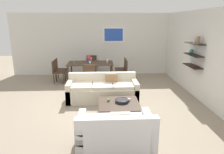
{
  "coord_description": "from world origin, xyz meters",
  "views": [
    {
      "loc": [
        0.02,
        -5.71,
        2.36
      ],
      "look_at": [
        0.33,
        0.2,
        0.75
      ],
      "focal_mm": 33.11,
      "sensor_mm": 36.0,
      "label": 1
    }
  ],
  "objects": [
    {
      "name": "dining_chair_left_far",
      "position": [
        -1.71,
        2.63,
        0.5
      ],
      "size": [
        0.44,
        0.44,
        0.88
      ],
      "color": "#422D1E",
      "rests_on": "ground"
    },
    {
      "name": "wine_glass_right_far",
      "position": [
        0.26,
        2.54,
        0.85
      ],
      "size": [
        0.07,
        0.07,
        0.14
      ],
      "color": "silver",
      "rests_on": "dining_table"
    },
    {
      "name": "wine_glass_head",
      "position": [
        -0.41,
        2.84,
        0.85
      ],
      "size": [
        0.07,
        0.07,
        0.14
      ],
      "color": "silver",
      "rests_on": "dining_table"
    },
    {
      "name": "coffee_table",
      "position": [
        0.44,
        -0.92,
        0.19
      ],
      "size": [
        1.01,
        0.97,
        0.38
      ],
      "color": "#38281E",
      "rests_on": "ground"
    },
    {
      "name": "candle_jar",
      "position": [
        0.7,
        -0.82,
        0.41
      ],
      "size": [
        0.08,
        0.08,
        0.07
      ],
      "primitive_type": "cylinder",
      "color": "silver",
      "rests_on": "coffee_table"
    },
    {
      "name": "dining_chair_left_near",
      "position": [
        -1.71,
        2.2,
        0.5
      ],
      "size": [
        0.44,
        0.44,
        0.88
      ],
      "color": "#422D1E",
      "rests_on": "ground"
    },
    {
      "name": "dining_chair_right_far",
      "position": [
        0.89,
        2.63,
        0.5
      ],
      "size": [
        0.44,
        0.44,
        0.88
      ],
      "color": "#422D1E",
      "rests_on": "ground"
    },
    {
      "name": "sofa_beige",
      "position": [
        0.05,
        0.34,
        0.29
      ],
      "size": [
        2.13,
        0.9,
        0.78
      ],
      "color": "beige",
      "rests_on": "ground"
    },
    {
      "name": "wine_glass_foot",
      "position": [
        -0.41,
        1.99,
        0.85
      ],
      "size": [
        0.07,
        0.07,
        0.14
      ],
      "color": "silver",
      "rests_on": "dining_table"
    },
    {
      "name": "wine_glass_left_far",
      "position": [
        -1.08,
        2.54,
        0.86
      ],
      "size": [
        0.07,
        0.07,
        0.16
      ],
      "color": "silver",
      "rests_on": "dining_table"
    },
    {
      "name": "dining_table",
      "position": [
        -0.41,
        2.42,
        0.68
      ],
      "size": [
        1.79,
        0.98,
        0.75
      ],
      "color": "#422D1E",
      "rests_on": "ground"
    },
    {
      "name": "ground_plane",
      "position": [
        0.0,
        0.0,
        0.0
      ],
      "size": [
        18.0,
        18.0,
        0.0
      ],
      "primitive_type": "plane",
      "color": "gray"
    },
    {
      "name": "dining_chair_right_near",
      "position": [
        0.89,
        2.2,
        0.5
      ],
      "size": [
        0.44,
        0.44,
        0.88
      ],
      "color": "#422D1E",
      "rests_on": "ground"
    },
    {
      "name": "loveseat_white",
      "position": [
        0.27,
        -2.2,
        0.29
      ],
      "size": [
        1.44,
        0.9,
        0.78
      ],
      "color": "white",
      "rests_on": "ground"
    },
    {
      "name": "dining_chair_head",
      "position": [
        -0.41,
        3.31,
        0.5
      ],
      "size": [
        0.44,
        0.44,
        0.88
      ],
      "color": "#422D1E",
      "rests_on": "ground"
    },
    {
      "name": "dining_chair_foot",
      "position": [
        -0.41,
        1.52,
        0.5
      ],
      "size": [
        0.44,
        0.44,
        0.88
      ],
      "color": "#422D1E",
      "rests_on": "ground"
    },
    {
      "name": "back_wall_unit",
      "position": [
        0.3,
        3.53,
        1.36
      ],
      "size": [
        8.4,
        0.09,
        2.7
      ],
      "color": "silver",
      "rests_on": "ground"
    },
    {
      "name": "right_wall_shelf_unit",
      "position": [
        3.03,
        0.6,
        1.35
      ],
      "size": [
        0.34,
        8.2,
        2.7
      ],
      "color": "silver",
      "rests_on": "ground"
    },
    {
      "name": "centerpiece_vase",
      "position": [
        -0.46,
        2.37,
        0.92
      ],
      "size": [
        0.16,
        0.16,
        0.29
      ],
      "color": "#4C518C",
      "rests_on": "dining_table"
    },
    {
      "name": "decorative_bowl",
      "position": [
        0.52,
        -0.87,
        0.42
      ],
      "size": [
        0.35,
        0.35,
        0.07
      ],
      "color": "black",
      "rests_on": "coffee_table"
    },
    {
      "name": "apple_on_coffee_table",
      "position": [
        0.18,
        -0.8,
        0.42
      ],
      "size": [
        0.07,
        0.07,
        0.07
      ],
      "primitive_type": "sphere",
      "color": "#669E2D",
      "rests_on": "coffee_table"
    },
    {
      "name": "wine_glass_right_near",
      "position": [
        0.26,
        2.29,
        0.86
      ],
      "size": [
        0.07,
        0.07,
        0.15
      ],
      "color": "silver",
      "rests_on": "dining_table"
    }
  ]
}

